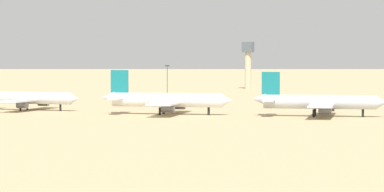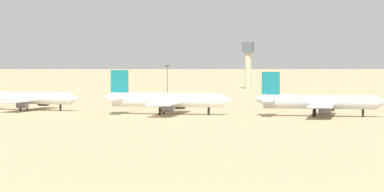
{
  "view_description": "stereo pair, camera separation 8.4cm",
  "coord_description": "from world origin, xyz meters",
  "px_view_note": "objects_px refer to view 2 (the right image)",
  "views": [
    {
      "loc": [
        116.02,
        -285.91,
        20.7
      ],
      "look_at": [
        10.71,
        7.92,
        6.0
      ],
      "focal_mm": 95.44,
      "sensor_mm": 36.0,
      "label": 1
    },
    {
      "loc": [
        116.1,
        -285.88,
        20.7
      ],
      "look_at": [
        10.71,
        7.92,
        6.0
      ],
      "focal_mm": 95.44,
      "sensor_mm": 36.0,
      "label": 2
    }
  ],
  "objects_px": {
    "light_pole_mid": "(167,79)",
    "parked_jet_teal_4": "(166,100)",
    "parked_jet_teal_5": "(318,102)",
    "parked_jet_navy_3": "(27,98)",
    "control_tower": "(248,61)"
  },
  "relations": [
    {
      "from": "parked_jet_teal_4",
      "to": "light_pole_mid",
      "type": "xyz_separation_m",
      "value": [
        -37.22,
        97.89,
        3.47
      ]
    },
    {
      "from": "control_tower",
      "to": "light_pole_mid",
      "type": "height_order",
      "value": "control_tower"
    },
    {
      "from": "parked_jet_navy_3",
      "to": "parked_jet_teal_5",
      "type": "relative_size",
      "value": 0.93
    },
    {
      "from": "parked_jet_teal_5",
      "to": "light_pole_mid",
      "type": "bearing_deg",
      "value": 123.96
    },
    {
      "from": "parked_jet_teal_4",
      "to": "parked_jet_teal_5",
      "type": "relative_size",
      "value": 1.03
    },
    {
      "from": "parked_jet_teal_5",
      "to": "light_pole_mid",
      "type": "height_order",
      "value": "light_pole_mid"
    },
    {
      "from": "parked_jet_teal_5",
      "to": "control_tower",
      "type": "bearing_deg",
      "value": 103.69
    },
    {
      "from": "control_tower",
      "to": "light_pole_mid",
      "type": "xyz_separation_m",
      "value": [
        -4.32,
        -102.27,
        -6.37
      ]
    },
    {
      "from": "parked_jet_teal_4",
      "to": "control_tower",
      "type": "relative_size",
      "value": 1.76
    },
    {
      "from": "parked_jet_navy_3",
      "to": "parked_jet_teal_4",
      "type": "xyz_separation_m",
      "value": [
        51.43,
        -4.8,
        0.41
      ]
    },
    {
      "from": "light_pole_mid",
      "to": "parked_jet_teal_4",
      "type": "bearing_deg",
      "value": -69.18
    },
    {
      "from": "parked_jet_teal_4",
      "to": "control_tower",
      "type": "xyz_separation_m",
      "value": [
        -32.9,
        200.15,
        9.83
      ]
    },
    {
      "from": "parked_jet_teal_4",
      "to": "parked_jet_navy_3",
      "type": "bearing_deg",
      "value": 166.25
    },
    {
      "from": "parked_jet_navy_3",
      "to": "parked_jet_teal_5",
      "type": "height_order",
      "value": "parked_jet_teal_5"
    },
    {
      "from": "parked_jet_navy_3",
      "to": "parked_jet_teal_5",
      "type": "distance_m",
      "value": 98.31
    }
  ]
}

